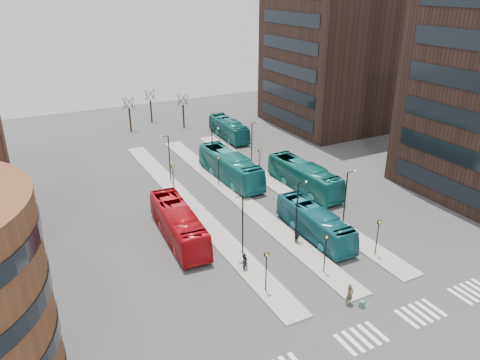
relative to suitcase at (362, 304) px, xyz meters
name	(u,v)px	position (x,y,z in m)	size (l,w,h in m)	color
island_left	(190,206)	(-5.42, 23.27, -0.20)	(2.50, 45.00, 0.15)	gray
island_mid	(236,195)	(0.58, 23.27, -0.20)	(2.50, 45.00, 0.15)	gray
island_right	(278,186)	(6.58, 23.27, -0.20)	(2.50, 45.00, 0.15)	gray
suitcase	(362,304)	(0.00, 0.00, 0.00)	(0.43, 0.35, 0.54)	navy
red_bus	(178,224)	(-9.11, 16.91, 1.43)	(2.86, 12.21, 3.40)	#B30D16
teal_bus_a	(315,222)	(3.30, 11.05, 1.25)	(2.56, 10.94, 3.05)	#155F6A
teal_bus_b	(230,167)	(2.23, 28.12, 1.55)	(3.06, 13.08, 3.64)	#166F6D
teal_bus_c	(304,177)	(9.01, 21.14, 1.43)	(2.87, 12.25, 3.41)	#13635E
teal_bus_d	(229,129)	(9.93, 44.13, 1.29)	(2.63, 11.24, 3.13)	#125B58
traveller	(350,295)	(-0.72, 0.74, 0.67)	(0.68, 0.45, 1.88)	#49422B
commuter_a	(244,262)	(-5.98, 8.91, 0.59)	(0.84, 0.65, 1.72)	black
commuter_b	(297,236)	(0.84, 10.56, 0.56)	(0.97, 0.40, 1.66)	black
commuter_c	(330,240)	(3.29, 8.43, 0.62)	(1.15, 0.66, 1.78)	black
crosswalk_stripes	(390,326)	(0.33, -2.73, -0.27)	(22.35, 2.40, 0.01)	silver
tower_far	(338,38)	(30.55, 43.27, 14.73)	(20.12, 20.00, 30.00)	black
sign_poles	(262,201)	(0.18, 16.27, 2.14)	(12.45, 22.12, 3.65)	black
lamp_posts	(248,173)	(1.21, 21.27, 3.31)	(14.04, 20.24, 6.12)	black
bare_trees	(155,112)	(1.24, 55.93, 2.45)	(10.97, 8.14, 5.90)	black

